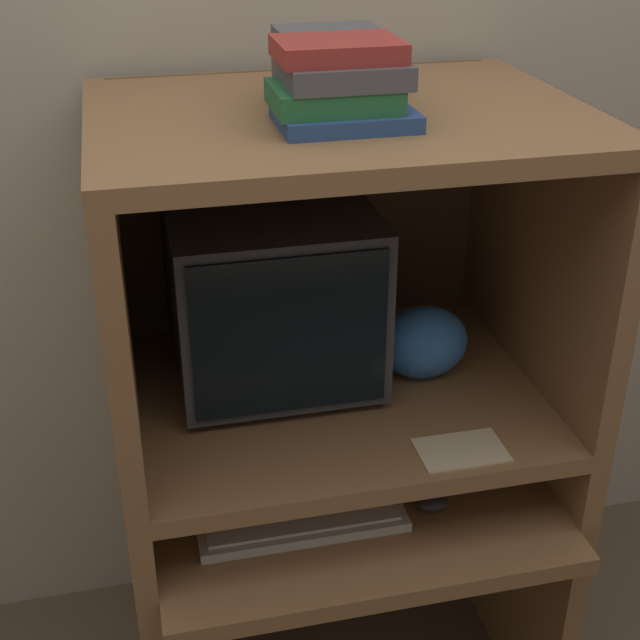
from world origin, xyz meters
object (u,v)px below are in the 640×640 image
object	(u,v)px
keyboard	(301,519)
storage_box	(330,67)
snack_bag	(423,342)
crt_monitor	(270,289)
book_stack	(340,85)
mouse	(433,503)

from	to	relation	value
keyboard	storage_box	distance (m)	0.84
keyboard	storage_box	bearing A→B (deg)	65.13
snack_bag	storage_box	bearing A→B (deg)	170.68
crt_monitor	keyboard	distance (m)	0.46
book_stack	storage_box	bearing A→B (deg)	82.83
mouse	book_stack	world-z (taller)	book_stack
mouse	book_stack	size ratio (longest dim) A/B	0.28
snack_bag	storage_box	size ratio (longest dim) A/B	1.03
snack_bag	crt_monitor	bearing A→B (deg)	164.24
mouse	crt_monitor	bearing A→B (deg)	130.30
snack_bag	storage_box	world-z (taller)	storage_box
crt_monitor	mouse	xyz separation A→B (m)	(0.26, -0.30, -0.35)
mouse	storage_box	xyz separation A→B (m)	(-0.15, 0.25, 0.79)
crt_monitor	book_stack	world-z (taller)	book_stack
crt_monitor	storage_box	size ratio (longest dim) A/B	2.38
mouse	book_stack	bearing A→B (deg)	147.01
storage_box	mouse	bearing A→B (deg)	-59.12
crt_monitor	mouse	size ratio (longest dim) A/B	6.72
snack_bag	storage_box	xyz separation A→B (m)	(-0.19, 0.03, 0.56)
mouse	book_stack	distance (m)	0.82
crt_monitor	keyboard	size ratio (longest dim) A/B	1.07
snack_bag	storage_box	distance (m)	0.59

